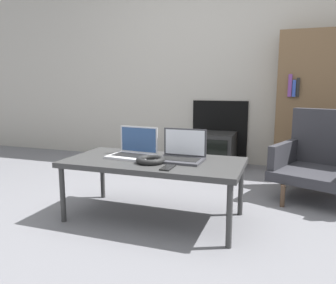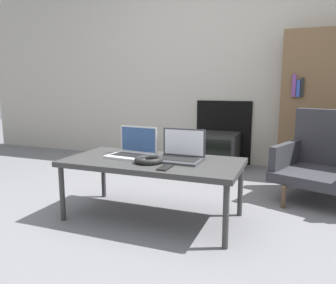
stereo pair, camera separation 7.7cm
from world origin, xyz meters
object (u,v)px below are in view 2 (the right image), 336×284
phone (165,168)px  armchair (326,158)px  laptop_left (133,150)px  laptop_right (180,154)px  tv (219,150)px  headphones (149,160)px

phone → armchair: (1.00, 1.11, -0.08)m
laptop_left → phone: (0.35, -0.25, -0.04)m
laptop_right → tv: bearing=94.1°
headphones → laptop_left: bearing=142.2°
headphones → phone: bearing=-32.6°
tv → phone: bearing=-88.1°
tv → armchair: (1.07, -0.74, 0.15)m
laptop_left → headphones: (0.19, -0.15, -0.03)m
laptop_left → laptop_right: size_ratio=1.05×
laptop_left → tv: 1.65m
headphones → laptop_right: bearing=40.8°
laptop_left → headphones: laptop_left is taller
laptop_right → phone: (-0.01, -0.25, -0.04)m
phone → headphones: bearing=147.4°
laptop_left → headphones: bearing=-31.9°
headphones → armchair: armchair is taller
laptop_right → laptop_left: bearing=-178.6°
laptop_right → headphones: 0.23m
armchair → laptop_right: bearing=-118.1°
armchair → phone: bearing=-111.2°
headphones → phone: 0.19m
laptop_right → phone: 0.25m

